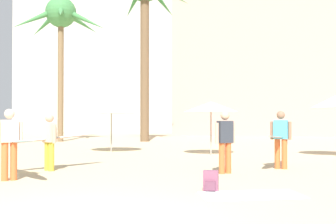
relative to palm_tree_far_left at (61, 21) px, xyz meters
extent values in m
cube|color=#DB9989|center=(17.76, 15.13, -0.05)|extent=(24.84, 10.17, 15.09)
cylinder|color=brown|center=(-0.02, 0.02, -3.53)|extent=(0.36, 0.36, 8.13)
sphere|color=#428447|center=(-0.02, 0.02, 0.54)|extent=(1.91, 1.91, 1.91)
cone|color=#428447|center=(1.70, -0.11, -0.07)|extent=(2.70, 0.62, 1.58)
cone|color=#428447|center=(0.75, 1.65, 0.15)|extent=(1.57, 2.68, 1.18)
cone|color=#428447|center=(-1.56, 0.84, -0.01)|extent=(2.58, 1.64, 1.49)
cone|color=#428447|center=(-1.31, -1.09, -0.11)|extent=(2.28, 2.04, 1.67)
cone|color=#428447|center=(0.73, -1.60, 0.07)|extent=(1.53, 2.67, 1.32)
cylinder|color=brown|center=(5.15, 1.06, -2.66)|extent=(0.55, 0.55, 9.87)
cone|color=#387A3D|center=(5.96, 2.55, 1.57)|extent=(1.63, 2.50, 1.80)
cone|color=#387A3D|center=(4.08, 2.37, 1.57)|extent=(2.00, 2.30, 1.80)
cylinder|color=gray|center=(9.98, -7.44, -6.52)|extent=(0.06, 0.06, 2.14)
cone|color=white|center=(9.98, -7.44, -5.66)|extent=(2.21, 2.21, 0.41)
cylinder|color=gray|center=(5.58, -6.82, -6.49)|extent=(0.06, 0.06, 2.20)
cone|color=beige|center=(5.58, -6.82, -5.65)|extent=(2.41, 2.41, 0.51)
cube|color=white|center=(11.41, -15.95, -7.58)|extent=(2.12, 1.48, 0.01)
cube|color=#84485F|center=(10.61, -15.65, -7.38)|extent=(0.30, 0.18, 0.42)
cube|color=brown|center=(10.61, -15.77, -7.47)|extent=(0.21, 0.06, 0.18)
cylinder|color=orange|center=(5.87, -15.04, -7.14)|extent=(0.23, 0.23, 0.91)
cylinder|color=orange|center=(5.71, -15.16, -7.14)|extent=(0.23, 0.23, 0.91)
cube|color=beige|center=(5.79, -15.10, -6.42)|extent=(0.45, 0.42, 0.53)
sphere|color=beige|center=(5.79, -15.10, -6.01)|extent=(0.34, 0.34, 0.24)
cylinder|color=beige|center=(5.98, -14.94, -6.45)|extent=(0.14, 0.14, 0.51)
ellipsoid|color=#B2B2B7|center=(5.79, -14.80, -6.69)|extent=(2.18, 2.17, 0.24)
ellipsoid|color=#2BBFBF|center=(5.79, -14.80, -6.69)|extent=(2.20, 2.20, 0.21)
cube|color=black|center=(5.03, -14.04, -6.89)|extent=(0.09, 0.09, 0.19)
cylinder|color=orange|center=(12.44, -11.68, -7.15)|extent=(0.19, 0.19, 0.88)
cylinder|color=orange|center=(12.24, -11.64, -7.15)|extent=(0.19, 0.19, 0.88)
cube|color=#4CB2DB|center=(12.34, -11.66, -6.44)|extent=(0.44, 0.30, 0.55)
sphere|color=#936B51|center=(12.34, -11.66, -6.02)|extent=(0.29, 0.29, 0.24)
cylinder|color=#936B51|center=(12.58, -11.72, -6.48)|extent=(0.12, 0.12, 0.52)
cylinder|color=#936B51|center=(12.09, -11.61, -6.48)|extent=(0.12, 0.12, 0.52)
ellipsoid|color=#B2B2B7|center=(12.34, -11.36, -6.69)|extent=(1.10, 2.63, 0.23)
ellipsoid|color=#3CD5D5|center=(12.34, -11.36, -6.69)|extent=(1.12, 2.65, 0.21)
cube|color=black|center=(12.64, -10.36, -6.88)|extent=(0.05, 0.11, 0.19)
cylinder|color=gold|center=(5.80, -13.20, -7.19)|extent=(0.22, 0.22, 0.80)
cylinder|color=gold|center=(5.97, -13.31, -7.19)|extent=(0.22, 0.22, 0.80)
cube|color=beige|center=(5.89, -13.25, -6.52)|extent=(0.46, 0.40, 0.54)
sphere|color=#D1A889|center=(5.89, -13.25, -6.11)|extent=(0.33, 0.33, 0.24)
cylinder|color=#D1A889|center=(5.68, -13.12, -6.56)|extent=(0.14, 0.14, 0.51)
cylinder|color=#D1A889|center=(6.10, -13.38, -6.56)|extent=(0.14, 0.14, 0.51)
ellipsoid|color=beige|center=(5.89, -12.95, -6.69)|extent=(1.94, 2.66, 0.25)
ellipsoid|color=#C03A27|center=(5.89, -12.95, -6.69)|extent=(1.96, 2.68, 0.22)
cube|color=black|center=(5.23, -13.94, -6.89)|extent=(0.08, 0.10, 0.19)
cylinder|color=orange|center=(10.70, -13.00, -7.18)|extent=(0.22, 0.22, 0.82)
cylinder|color=orange|center=(10.86, -12.89, -7.18)|extent=(0.22, 0.22, 0.82)
cube|color=#333842|center=(10.78, -12.95, -6.48)|extent=(0.45, 0.41, 0.59)
sphere|color=#D1A889|center=(10.78, -12.95, -6.04)|extent=(0.33, 0.33, 0.24)
cylinder|color=#D1A889|center=(10.58, -13.09, -6.51)|extent=(0.14, 0.14, 0.56)
cylinder|color=#D1A889|center=(10.99, -12.80, -6.51)|extent=(0.14, 0.14, 0.56)
camera|label=1|loc=(11.27, -23.99, -6.10)|focal=43.81mm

